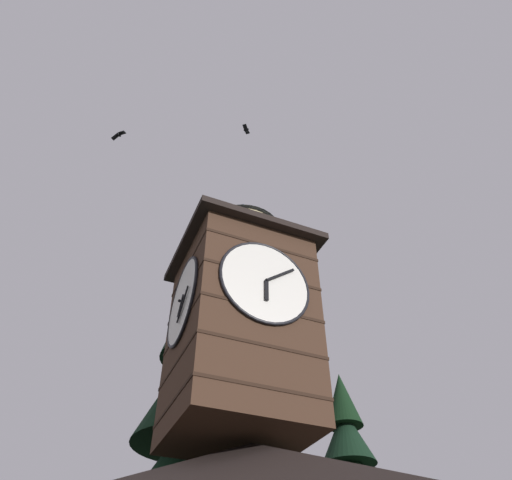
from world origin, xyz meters
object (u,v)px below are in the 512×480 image
(pine_tree_behind, at_px, (193,461))
(flying_bird_high, at_px, (119,135))
(flying_bird_low, at_px, (246,130))
(clock_tower, at_px, (240,315))

(pine_tree_behind, relative_size, flying_bird_high, 31.06)
(flying_bird_low, bearing_deg, pine_tree_behind, -96.49)
(clock_tower, bearing_deg, pine_tree_behind, -90.10)
(pine_tree_behind, bearing_deg, flying_bird_low, 83.51)
(clock_tower, height_order, flying_bird_high, flying_bird_high)
(flying_bird_high, bearing_deg, pine_tree_behind, -143.41)
(clock_tower, bearing_deg, flying_bird_low, 70.24)
(flying_bird_high, bearing_deg, clock_tower, 177.46)
(clock_tower, height_order, pine_tree_behind, pine_tree_behind)
(flying_bird_low, bearing_deg, clock_tower, -109.76)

